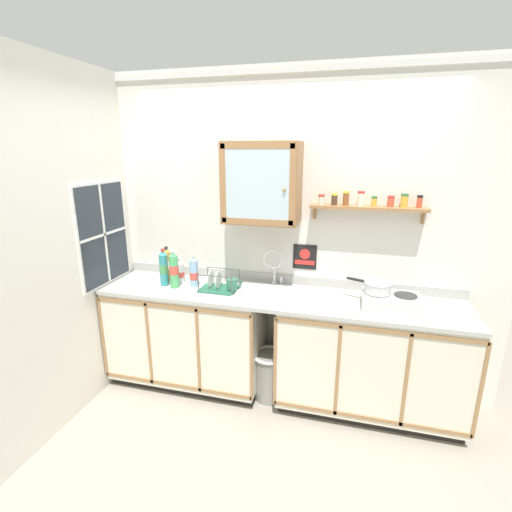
% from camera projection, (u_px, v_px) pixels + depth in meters
% --- Properties ---
extents(floor, '(5.93, 5.93, 0.00)m').
position_uv_depth(floor, '(264.00, 424.00, 2.87)').
color(floor, '#9E9384').
rests_on(floor, ground).
extents(back_wall, '(3.53, 0.07, 2.65)m').
position_uv_depth(back_wall, '(285.00, 234.00, 3.16)').
color(back_wall, silver).
rests_on(back_wall, ground).
extents(side_wall_left, '(0.05, 3.48, 2.65)m').
position_uv_depth(side_wall_left, '(51.00, 253.00, 2.64)').
color(side_wall_left, silver).
rests_on(side_wall_left, ground).
extents(lower_cabinet_run, '(1.34, 0.58, 0.88)m').
position_uv_depth(lower_cabinet_run, '(189.00, 335.00, 3.31)').
color(lower_cabinet_run, black).
rests_on(lower_cabinet_run, ground).
extents(lower_cabinet_run_right, '(1.41, 0.58, 0.88)m').
position_uv_depth(lower_cabinet_run_right, '(370.00, 359.00, 2.93)').
color(lower_cabinet_run_right, black).
rests_on(lower_cabinet_run_right, ground).
extents(countertop, '(2.89, 0.60, 0.03)m').
position_uv_depth(countertop, '(277.00, 296.00, 2.99)').
color(countertop, '#B2B2AD').
rests_on(countertop, lower_cabinet_run).
extents(backsplash, '(2.89, 0.02, 0.08)m').
position_uv_depth(backsplash, '(283.00, 279.00, 3.23)').
color(backsplash, '#B2B2AD').
rests_on(backsplash, countertop).
extents(sink, '(0.58, 0.43, 0.44)m').
position_uv_depth(sink, '(272.00, 294.00, 3.04)').
color(sink, silver).
rests_on(sink, countertop).
extents(hot_plate_stove, '(0.41, 0.28, 0.10)m').
position_uv_depth(hot_plate_stove, '(391.00, 301.00, 2.75)').
color(hot_plate_stove, silver).
rests_on(hot_plate_stove, countertop).
extents(saucepan, '(0.33, 0.20, 0.08)m').
position_uv_depth(saucepan, '(377.00, 287.00, 2.77)').
color(saucepan, silver).
rests_on(saucepan, hot_plate_stove).
extents(bottle_detergent_teal_0, '(0.07, 0.07, 0.32)m').
position_uv_depth(bottle_detergent_teal_0, '(164.00, 268.00, 3.16)').
color(bottle_detergent_teal_0, teal).
rests_on(bottle_detergent_teal_0, countertop).
extents(bottle_water_blue_1, '(0.07, 0.07, 0.28)m').
position_uv_depth(bottle_water_blue_1, '(194.00, 272.00, 3.14)').
color(bottle_water_blue_1, '#8CB7E0').
rests_on(bottle_water_blue_1, countertop).
extents(bottle_soda_green_2, '(0.08, 0.08, 0.33)m').
position_uv_depth(bottle_soda_green_2, '(174.00, 270.00, 3.11)').
color(bottle_soda_green_2, '#4CB266').
rests_on(bottle_soda_green_2, countertop).
extents(bottle_water_clear_3, '(0.08, 0.08, 0.22)m').
position_uv_depth(bottle_water_clear_3, '(180.00, 271.00, 3.25)').
color(bottle_water_clear_3, silver).
rests_on(bottle_water_clear_3, countertop).
extents(bottle_juice_amber_4, '(0.07, 0.07, 0.30)m').
position_uv_depth(bottle_juice_amber_4, '(167.00, 264.00, 3.30)').
color(bottle_juice_amber_4, gold).
rests_on(bottle_juice_amber_4, countertop).
extents(dish_rack, '(0.31, 0.23, 0.16)m').
position_uv_depth(dish_rack, '(218.00, 286.00, 3.09)').
color(dish_rack, '#26664C').
rests_on(dish_rack, countertop).
extents(mug, '(0.11, 0.11, 0.11)m').
position_uv_depth(mug, '(232.00, 285.00, 3.04)').
color(mug, '#337259').
rests_on(mug, countertop).
extents(wall_cabinet, '(0.59, 0.33, 0.63)m').
position_uv_depth(wall_cabinet, '(262.00, 183.00, 2.91)').
color(wall_cabinet, '#996B42').
extents(spice_shelf, '(0.87, 0.14, 0.23)m').
position_uv_depth(spice_shelf, '(368.00, 205.00, 2.84)').
color(spice_shelf, '#996B42').
extents(warning_sign, '(0.20, 0.01, 0.21)m').
position_uv_depth(warning_sign, '(305.00, 257.00, 3.14)').
color(warning_sign, black).
extents(window, '(0.03, 0.63, 0.86)m').
position_uv_depth(window, '(103.00, 234.00, 3.12)').
color(window, '#262D38').
extents(trash_bin, '(0.29, 0.29, 0.41)m').
position_uv_depth(trash_bin, '(270.00, 374.00, 3.14)').
color(trash_bin, gray).
rests_on(trash_bin, ground).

